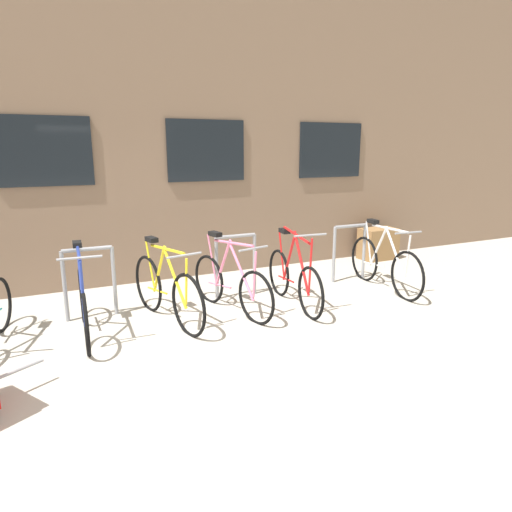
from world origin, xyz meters
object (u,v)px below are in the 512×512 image
at_px(bicycle_blue, 83,303).
at_px(bicycle_red, 294,278).
at_px(planter_box, 378,244).
at_px(bicycle_white, 384,264).
at_px(bicycle_pink, 231,284).
at_px(bicycle_yellow, 166,290).

distance_m(bicycle_blue, bicycle_red, 2.71).
xyz_separation_m(bicycle_blue, planter_box, (5.53, 1.50, -0.08)).
relative_size(bicycle_blue, bicycle_white, 0.94).
bearing_deg(bicycle_red, bicycle_pink, 171.15).
xyz_separation_m(bicycle_yellow, bicycle_pink, (0.85, -0.01, -0.02)).
bearing_deg(bicycle_pink, bicycle_yellow, 179.07).
bearing_deg(planter_box, bicycle_red, -150.03).
height_order(bicycle_white, planter_box, bicycle_white).
bearing_deg(bicycle_white, bicycle_blue, 179.01).
xyz_separation_m(bicycle_white, bicycle_red, (-1.62, -0.05, -0.01)).
bearing_deg(bicycle_white, bicycle_red, -178.07).
height_order(bicycle_blue, bicycle_pink, bicycle_blue).
bearing_deg(bicycle_blue, bicycle_pink, 0.22).
height_order(bicycle_blue, bicycle_red, bicycle_red).
bearing_deg(bicycle_red, bicycle_blue, 177.26).
relative_size(bicycle_white, planter_box, 2.60).
height_order(bicycle_yellow, bicycle_red, bicycle_red).
distance_m(bicycle_yellow, bicycle_pink, 0.85).
bearing_deg(bicycle_blue, bicycle_yellow, 1.22).
relative_size(bicycle_pink, planter_box, 2.43).
relative_size(bicycle_yellow, bicycle_red, 1.05).
relative_size(bicycle_blue, bicycle_red, 0.99).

